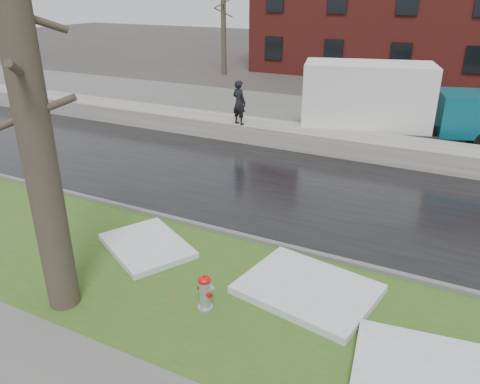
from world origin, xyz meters
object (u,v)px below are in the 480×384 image
at_px(fire_hydrant, 205,291).
at_px(box_truck, 392,102).
at_px(worker, 239,102).
at_px(tree, 32,119).

relative_size(fire_hydrant, box_truck, 0.08).
distance_m(fire_hydrant, worker, 10.90).
relative_size(tree, box_truck, 0.78).
bearing_deg(box_truck, worker, -168.92).
bearing_deg(box_truck, fire_hydrant, -109.96).
height_order(tree, worker, tree).
relative_size(box_truck, worker, 5.41).
bearing_deg(fire_hydrant, tree, -135.17).
bearing_deg(tree, worker, 99.10).
bearing_deg(worker, fire_hydrant, 130.61).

